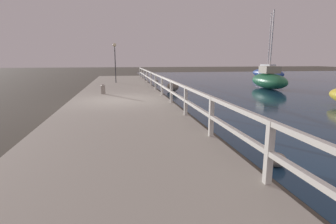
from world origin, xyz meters
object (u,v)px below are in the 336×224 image
(dock_lamp, at_px, (115,53))
(sailboat_blue, at_px, (267,73))
(mooring_bollard, at_px, (103,89))
(sailboat_green, at_px, (269,80))

(dock_lamp, relative_size, sailboat_blue, 0.44)
(mooring_bollard, bearing_deg, dock_lamp, 85.18)
(dock_lamp, distance_m, sailboat_blue, 17.52)
(sailboat_blue, bearing_deg, dock_lamp, -165.53)
(mooring_bollard, relative_size, sailboat_blue, 0.07)
(mooring_bollard, bearing_deg, sailboat_blue, 36.38)
(mooring_bollard, xyz_separation_m, sailboat_green, (11.41, 2.87, 0.12))
(sailboat_blue, bearing_deg, sailboat_green, -124.74)
(dock_lamp, bearing_deg, sailboat_blue, 19.04)
(mooring_bollard, height_order, sailboat_green, sailboat_green)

